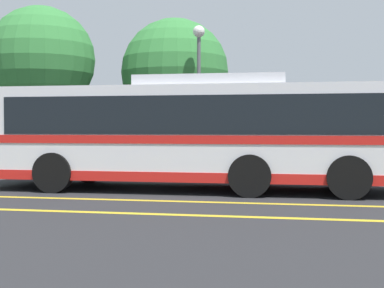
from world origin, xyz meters
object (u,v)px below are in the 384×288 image
at_px(parked_car_1, 67,155).
at_px(parked_car_2, 256,155).
at_px(street_lamp, 199,69).
at_px(transit_bus, 192,132).
at_px(tree_0, 175,72).
at_px(tree_2, 41,60).

height_order(parked_car_1, parked_car_2, parked_car_2).
relative_size(parked_car_1, street_lamp, 0.84).
bearing_deg(parked_car_2, transit_bus, -25.48).
xyz_separation_m(transit_bus, street_lamp, (-0.94, 6.45, 2.34)).
distance_m(street_lamp, tree_0, 2.89).
distance_m(parked_car_1, tree_2, 5.38).
bearing_deg(transit_bus, tree_0, 14.91).
relative_size(street_lamp, tree_2, 0.84).
relative_size(parked_car_1, tree_0, 0.73).
distance_m(street_lamp, tree_2, 6.51).
relative_size(transit_bus, parked_car_2, 2.25).
bearing_deg(tree_0, tree_2, -155.15).
distance_m(parked_car_2, tree_0, 7.55).
height_order(parked_car_1, tree_0, tree_0).
bearing_deg(tree_0, transit_bus, -74.90).
relative_size(tree_0, tree_2, 0.97).
bearing_deg(parked_car_2, tree_0, -147.60).
bearing_deg(transit_bus, parked_car_2, -23.71).
xyz_separation_m(parked_car_1, street_lamp, (4.06, 2.94, 3.18)).
distance_m(parked_car_2, street_lamp, 5.02).
relative_size(parked_car_1, tree_2, 0.71).
distance_m(parked_car_1, street_lamp, 5.94).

